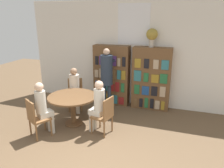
{
  "coord_description": "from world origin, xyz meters",
  "views": [
    {
      "loc": [
        1.41,
        -2.85,
        2.62
      ],
      "look_at": [
        -0.14,
        1.79,
        1.05
      ],
      "focal_mm": 35.0,
      "sensor_mm": 36.0,
      "label": 1
    }
  ],
  "objects_px": {
    "chair_left_side": "(75,93)",
    "chair_far_side": "(105,114)",
    "flower_vase": "(152,35)",
    "seated_reader_left": "(74,87)",
    "reading_table": "(72,101)",
    "chair_near_camera": "(36,117)",
    "bookshelf_left": "(112,75)",
    "seated_reader_back": "(43,106)",
    "seated_reader_right": "(98,104)",
    "bookshelf_right": "(151,79)",
    "librarian_standing": "(107,73)"
  },
  "relations": [
    {
      "from": "bookshelf_left",
      "to": "reading_table",
      "type": "height_order",
      "value": "bookshelf_left"
    },
    {
      "from": "seated_reader_back",
      "to": "bookshelf_left",
      "type": "bearing_deg",
      "value": 99.4
    },
    {
      "from": "bookshelf_right",
      "to": "chair_near_camera",
      "type": "bearing_deg",
      "value": -131.54
    },
    {
      "from": "flower_vase",
      "to": "chair_far_side",
      "type": "relative_size",
      "value": 0.56
    },
    {
      "from": "seated_reader_right",
      "to": "seated_reader_back",
      "type": "height_order",
      "value": "seated_reader_right"
    },
    {
      "from": "seated_reader_left",
      "to": "seated_reader_back",
      "type": "height_order",
      "value": "same"
    },
    {
      "from": "seated_reader_left",
      "to": "chair_far_side",
      "type": "bearing_deg",
      "value": 120.1
    },
    {
      "from": "bookshelf_left",
      "to": "seated_reader_left",
      "type": "distance_m",
      "value": 1.2
    },
    {
      "from": "chair_far_side",
      "to": "seated_reader_left",
      "type": "bearing_deg",
      "value": 66.1
    },
    {
      "from": "bookshelf_right",
      "to": "flower_vase",
      "type": "bearing_deg",
      "value": 174.01
    },
    {
      "from": "chair_left_side",
      "to": "seated_reader_back",
      "type": "xyz_separation_m",
      "value": [
        0.0,
        -1.49,
        0.2
      ]
    },
    {
      "from": "bookshelf_right",
      "to": "chair_left_side",
      "type": "height_order",
      "value": "bookshelf_right"
    },
    {
      "from": "flower_vase",
      "to": "chair_near_camera",
      "type": "bearing_deg",
      "value": -130.88
    },
    {
      "from": "chair_near_camera",
      "to": "bookshelf_right",
      "type": "bearing_deg",
      "value": 78.65
    },
    {
      "from": "bookshelf_left",
      "to": "reading_table",
      "type": "xyz_separation_m",
      "value": [
        -0.47,
        -1.58,
        -0.27
      ]
    },
    {
      "from": "seated_reader_back",
      "to": "bookshelf_right",
      "type": "bearing_deg",
      "value": 77.95
    },
    {
      "from": "flower_vase",
      "to": "seated_reader_right",
      "type": "bearing_deg",
      "value": -116.62
    },
    {
      "from": "reading_table",
      "to": "bookshelf_right",
      "type": "bearing_deg",
      "value": 43.88
    },
    {
      "from": "seated_reader_back",
      "to": "chair_near_camera",
      "type": "bearing_deg",
      "value": -90.0
    },
    {
      "from": "chair_left_side",
      "to": "bookshelf_left",
      "type": "bearing_deg",
      "value": -162.81
    },
    {
      "from": "flower_vase",
      "to": "chair_left_side",
      "type": "distance_m",
      "value": 2.64
    },
    {
      "from": "chair_near_camera",
      "to": "seated_reader_right",
      "type": "bearing_deg",
      "value": 58.53
    },
    {
      "from": "librarian_standing",
      "to": "seated_reader_right",
      "type": "bearing_deg",
      "value": -79.53
    },
    {
      "from": "bookshelf_right",
      "to": "seated_reader_left",
      "type": "relative_size",
      "value": 1.42
    },
    {
      "from": "reading_table",
      "to": "librarian_standing",
      "type": "distance_m",
      "value": 1.28
    },
    {
      "from": "bookshelf_left",
      "to": "seated_reader_right",
      "type": "distance_m",
      "value": 1.77
    },
    {
      "from": "bookshelf_left",
      "to": "chair_near_camera",
      "type": "relative_size",
      "value": 2.0
    },
    {
      "from": "bookshelf_left",
      "to": "flower_vase",
      "type": "relative_size",
      "value": 3.58
    },
    {
      "from": "flower_vase",
      "to": "chair_left_side",
      "type": "height_order",
      "value": "flower_vase"
    },
    {
      "from": "bookshelf_left",
      "to": "chair_far_side",
      "type": "bearing_deg",
      "value": -76.27
    },
    {
      "from": "chair_far_side",
      "to": "chair_left_side",
      "type": "bearing_deg",
      "value": 63.0
    },
    {
      "from": "bookshelf_left",
      "to": "flower_vase",
      "type": "distance_m",
      "value": 1.65
    },
    {
      "from": "flower_vase",
      "to": "seated_reader_left",
      "type": "height_order",
      "value": "flower_vase"
    },
    {
      "from": "bookshelf_left",
      "to": "chair_left_side",
      "type": "bearing_deg",
      "value": -139.0
    },
    {
      "from": "seated_reader_left",
      "to": "reading_table",
      "type": "bearing_deg",
      "value": 90.0
    },
    {
      "from": "chair_left_side",
      "to": "librarian_standing",
      "type": "height_order",
      "value": "librarian_standing"
    },
    {
      "from": "bookshelf_left",
      "to": "reading_table",
      "type": "distance_m",
      "value": 1.67
    },
    {
      "from": "bookshelf_left",
      "to": "chair_left_side",
      "type": "distance_m",
      "value": 1.19
    },
    {
      "from": "reading_table",
      "to": "seated_reader_left",
      "type": "relative_size",
      "value": 0.95
    },
    {
      "from": "bookshelf_left",
      "to": "seated_reader_back",
      "type": "bearing_deg",
      "value": -110.78
    },
    {
      "from": "seated_reader_left",
      "to": "chair_near_camera",
      "type": "bearing_deg",
      "value": 59.9
    },
    {
      "from": "flower_vase",
      "to": "chair_near_camera",
      "type": "relative_size",
      "value": 0.56
    },
    {
      "from": "chair_near_camera",
      "to": "seated_reader_back",
      "type": "xyz_separation_m",
      "value": [
        0.09,
        0.16,
        0.2
      ]
    },
    {
      "from": "chair_near_camera",
      "to": "chair_far_side",
      "type": "height_order",
      "value": "same"
    },
    {
      "from": "reading_table",
      "to": "chair_near_camera",
      "type": "relative_size",
      "value": 1.33
    },
    {
      "from": "bookshelf_left",
      "to": "chair_far_side",
      "type": "distance_m",
      "value": 1.87
    },
    {
      "from": "reading_table",
      "to": "chair_near_camera",
      "type": "distance_m",
      "value": 0.93
    },
    {
      "from": "reading_table",
      "to": "seated_reader_right",
      "type": "height_order",
      "value": "seated_reader_right"
    },
    {
      "from": "chair_left_side",
      "to": "seated_reader_back",
      "type": "bearing_deg",
      "value": 66.24
    },
    {
      "from": "chair_left_side",
      "to": "chair_far_side",
      "type": "height_order",
      "value": "same"
    }
  ]
}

